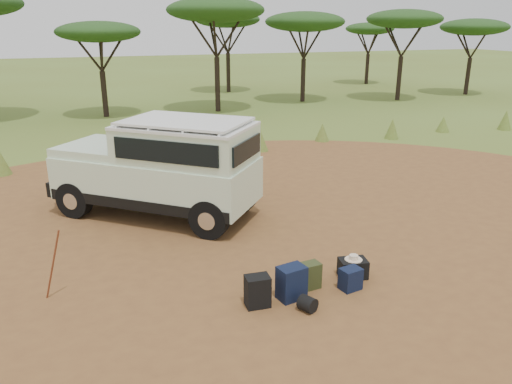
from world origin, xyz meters
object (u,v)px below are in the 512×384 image
object	(u,v)px
backpack_navy	(291,283)
hard_case	(353,268)
duffel_navy	(350,279)
backpack_black	(258,291)
safari_vehicle	(162,170)
walking_staff	(53,265)
backpack_olive	(310,276)

from	to	relation	value
backpack_navy	hard_case	bearing A→B (deg)	1.79
duffel_navy	backpack_black	bearing A→B (deg)	167.74
backpack_black	safari_vehicle	bearing A→B (deg)	102.54
backpack_navy	duffel_navy	world-z (taller)	backpack_navy
walking_staff	backpack_black	size ratio (longest dim) A/B	2.41
walking_staff	hard_case	xyz separation A→B (m)	(5.36, -1.13, -0.48)
safari_vehicle	backpack_black	world-z (taller)	safari_vehicle
safari_vehicle	hard_case	xyz separation A→B (m)	(2.82, -4.54, -1.03)
safari_vehicle	backpack_olive	xyz separation A→B (m)	(1.86, -4.63, -0.96)
walking_staff	backpack_navy	xyz separation A→B (m)	(3.92, -1.45, -0.35)
duffel_navy	hard_case	world-z (taller)	duffel_navy
backpack_olive	walking_staff	bearing A→B (deg)	157.42
safari_vehicle	duffel_navy	world-z (taller)	safari_vehicle
backpack_olive	duffel_navy	xyz separation A→B (m)	(0.68, -0.31, -0.04)
safari_vehicle	walking_staff	size ratio (longest dim) A/B	3.77
safari_vehicle	hard_case	world-z (taller)	safari_vehicle
backpack_olive	safari_vehicle	bearing A→B (deg)	104.75
hard_case	backpack_navy	bearing A→B (deg)	-156.87
backpack_navy	backpack_olive	bearing A→B (deg)	14.95
backpack_olive	duffel_navy	world-z (taller)	backpack_olive
walking_staff	backpack_olive	world-z (taller)	walking_staff
backpack_navy	backpack_olive	distance (m)	0.53
backpack_navy	backpack_olive	xyz separation A→B (m)	(0.48, 0.23, -0.06)
walking_staff	backpack_olive	size ratio (longest dim) A/B	2.73
walking_staff	backpack_black	world-z (taller)	walking_staff
backpack_navy	backpack_black	bearing A→B (deg)	171.73
walking_staff	backpack_black	xyz separation A→B (m)	(3.27, -1.47, -0.38)
safari_vehicle	backpack_navy	bearing A→B (deg)	-33.55
walking_staff	backpack_olive	bearing A→B (deg)	-82.82
safari_vehicle	hard_case	size ratio (longest dim) A/B	9.90
walking_staff	duffel_navy	bearing A→B (deg)	-84.05
hard_case	duffel_navy	bearing A→B (deg)	-115.16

